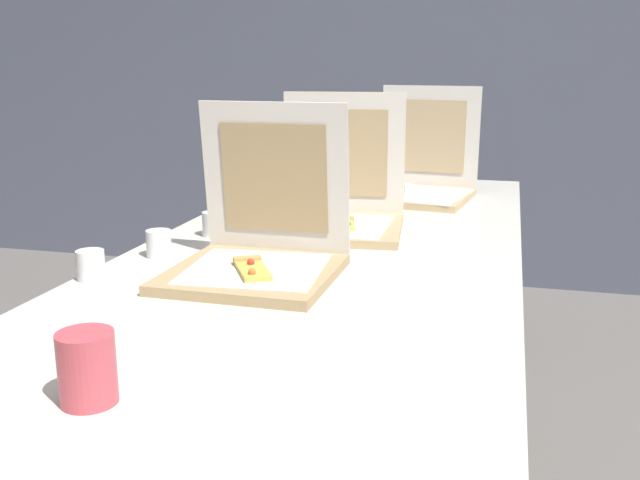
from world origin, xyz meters
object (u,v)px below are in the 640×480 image
object	(u,v)px
pizza_box_middle	(338,210)
pizza_box_back	(418,182)
table	(330,263)
pizza_box_front	(258,251)
cup_white_mid	(213,224)
cup_printed_front	(87,368)
cup_white_near_left	(91,265)
cup_white_near_center	(159,244)
napkin_pile	(269,459)

from	to	relation	value
pizza_box_middle	pizza_box_back	bearing A→B (deg)	67.49
table	pizza_box_front	size ratio (longest dim) A/B	6.26
table	pizza_box_middle	size ratio (longest dim) A/B	5.97
cup_white_mid	cup_printed_front	xyz separation A→B (m)	(0.21, -0.94, 0.02)
cup_white_near_left	cup_printed_front	size ratio (longest dim) A/B	0.63
cup_white_mid	table	bearing A→B (deg)	-5.71
pizza_box_middle	cup_white_near_center	bearing A→B (deg)	-138.24
cup_white_near_center	napkin_pile	xyz separation A→B (m)	(0.54, -0.80, -0.03)
pizza_box_front	cup_white_mid	size ratio (longest dim) A/B	5.69
cup_white_near_center	cup_printed_front	xyz separation A→B (m)	(0.25, -0.71, 0.02)
cup_white_near_center	cup_printed_front	bearing A→B (deg)	-70.31
cup_white_mid	cup_printed_front	world-z (taller)	cup_printed_front
cup_white_mid	cup_printed_front	bearing A→B (deg)	-77.33
pizza_box_back	cup_white_near_center	distance (m)	1.03
pizza_box_middle	cup_white_mid	world-z (taller)	pizza_box_middle
table	pizza_box_back	bearing A→B (deg)	79.55
table	cup_white_near_center	world-z (taller)	cup_white_near_center
table	cup_white_near_left	bearing A→B (deg)	-136.61
table	napkin_pile	size ratio (longest dim) A/B	13.80
pizza_box_middle	napkin_pile	bearing A→B (deg)	-86.78
pizza_box_back	cup_white_near_left	distance (m)	1.24
pizza_box_back	cup_white_mid	world-z (taller)	pizza_box_back
napkin_pile	table	bearing A→B (deg)	99.87
cup_printed_front	pizza_box_front	bearing A→B (deg)	88.04
cup_white_near_center	napkin_pile	bearing A→B (deg)	-55.79
table	pizza_box_middle	xyz separation A→B (m)	(-0.02, 0.19, 0.10)
cup_white_near_center	napkin_pile	world-z (taller)	cup_white_near_center
cup_white_near_left	napkin_pile	distance (m)	0.84
cup_white_near_left	cup_white_near_center	bearing A→B (deg)	75.22
cup_printed_front	napkin_pile	bearing A→B (deg)	-16.35
table	napkin_pile	distance (m)	1.01
pizza_box_middle	cup_white_near_center	distance (m)	0.52
table	cup_white_mid	size ratio (longest dim) A/B	35.58
pizza_box_back	pizza_box_front	bearing A→B (deg)	-95.25
pizza_box_back	cup_white_near_left	xyz separation A→B (m)	(-0.55, -1.11, -0.02)
pizza_box_front	cup_white_near_left	xyz separation A→B (m)	(-0.33, -0.13, -0.02)
cup_white_near_left	cup_printed_front	xyz separation A→B (m)	(0.31, -0.51, 0.02)
cup_white_mid	cup_printed_front	distance (m)	0.96
cup_white_near_left	cup_printed_front	distance (m)	0.59
cup_white_mid	cup_printed_front	size ratio (longest dim) A/B	0.63
table	cup_white_near_center	distance (m)	0.42
cup_white_near_center	napkin_pile	distance (m)	0.96
pizza_box_middle	table	bearing A→B (deg)	-89.49
cup_white_near_left	cup_printed_front	bearing A→B (deg)	-58.59
pizza_box_front	cup_white_near_left	distance (m)	0.35
pizza_box_front	cup_white_mid	bearing A→B (deg)	128.13
table	pizza_box_middle	world-z (taller)	pizza_box_middle
cup_white_mid	cup_white_near_center	bearing A→B (deg)	-100.92
cup_white_mid	pizza_box_front	bearing A→B (deg)	-52.81
pizza_box_middle	cup_white_near_left	size ratio (longest dim) A/B	5.96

